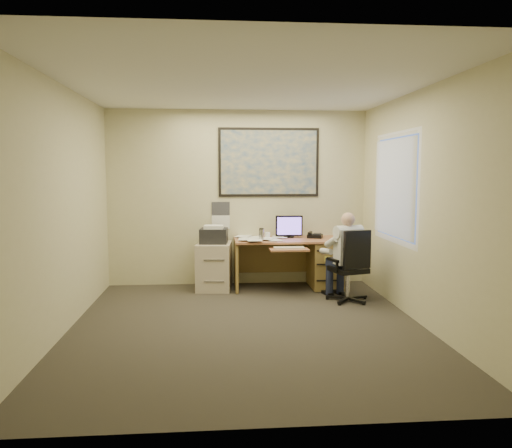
{
  "coord_description": "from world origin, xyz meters",
  "views": [
    {
      "loc": [
        -0.36,
        -5.49,
        1.76
      ],
      "look_at": [
        0.2,
        1.3,
        1.04
      ],
      "focal_mm": 35.0,
      "sensor_mm": 36.0,
      "label": 1
    }
  ],
  "objects": [
    {
      "name": "wall_calendar",
      "position": [
        -0.27,
        2.24,
        1.08
      ],
      "size": [
        0.28,
        0.01,
        0.42
      ],
      "primitive_type": "cube",
      "color": "white",
      "rests_on": "room_shell"
    },
    {
      "name": "office_chair",
      "position": [
        1.43,
        1.0,
        0.29
      ],
      "size": [
        0.73,
        0.73,
        0.99
      ],
      "rotation": [
        0.0,
        0.0,
        0.28
      ],
      "color": "black",
      "rests_on": "ground"
    },
    {
      "name": "world_map",
      "position": [
        0.48,
        2.23,
        1.9
      ],
      "size": [
        1.56,
        0.03,
        1.06
      ],
      "primitive_type": "cube",
      "color": "#1E4C93",
      "rests_on": "room_shell"
    },
    {
      "name": "person",
      "position": [
        1.44,
        1.07,
        0.6
      ],
      "size": [
        0.67,
        0.81,
        1.21
      ],
      "primitive_type": null,
      "rotation": [
        0.0,
        0.0,
        0.29
      ],
      "color": "silver",
      "rests_on": "office_chair"
    },
    {
      "name": "filing_cabinet",
      "position": [
        -0.38,
        1.89,
        0.41
      ],
      "size": [
        0.56,
        0.65,
        0.97
      ],
      "rotation": [
        0.0,
        0.0,
        -0.1
      ],
      "color": "beige",
      "rests_on": "ground"
    },
    {
      "name": "desk",
      "position": [
        1.06,
        1.9,
        0.44
      ],
      "size": [
        1.6,
        0.97,
        1.08
      ],
      "color": "#A96D48",
      "rests_on": "ground"
    },
    {
      "name": "window_blinds",
      "position": [
        1.97,
        0.8,
        1.55
      ],
      "size": [
        0.06,
        1.4,
        1.3
      ],
      "primitive_type": null,
      "color": "beige",
      "rests_on": "room_shell"
    },
    {
      "name": "room_shell",
      "position": [
        0.0,
        0.0,
        1.35
      ],
      "size": [
        4.0,
        4.5,
        2.7
      ],
      "color": "#312D26",
      "rests_on": "ground"
    }
  ]
}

